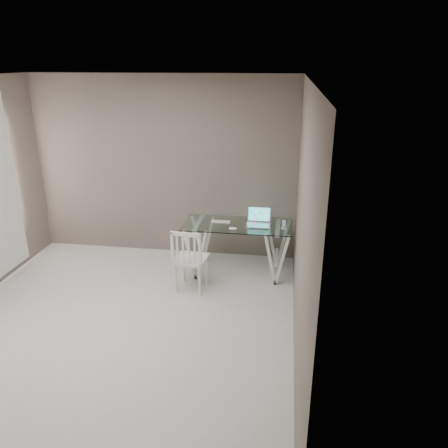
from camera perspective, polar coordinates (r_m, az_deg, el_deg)
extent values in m
plane|color=beige|center=(5.24, -13.98, -13.31)|extent=(4.50, 4.50, 0.00)
cube|color=white|center=(4.38, -17.15, 17.54)|extent=(4.00, 4.50, 0.02)
cube|color=#65584F|center=(6.67, -7.87, 7.28)|extent=(4.00, 0.02, 2.70)
cube|color=#65584F|center=(4.26, 10.10, -0.60)|extent=(0.02, 4.50, 2.70)
cube|color=silver|center=(6.03, 1.82, -0.05)|extent=(1.50, 0.70, 0.01)
cube|color=silver|center=(6.25, -3.23, -3.03)|extent=(0.24, 0.62, 0.72)
cube|color=silver|center=(6.14, 6.90, -3.61)|extent=(0.24, 0.62, 0.72)
cube|color=white|center=(5.74, -4.33, -4.60)|extent=(0.44, 0.44, 0.04)
cylinder|color=white|center=(5.75, -6.32, -7.11)|extent=(0.03, 0.03, 0.41)
cylinder|color=white|center=(5.65, -3.20, -7.52)|extent=(0.03, 0.03, 0.41)
cylinder|color=white|center=(6.02, -5.26, -5.72)|extent=(0.03, 0.03, 0.41)
cylinder|color=white|center=(5.93, -2.28, -6.08)|extent=(0.03, 0.03, 0.41)
cube|color=white|center=(5.48, -5.00, -3.28)|extent=(0.40, 0.07, 0.45)
cube|color=#B4B4B8|center=(5.98, 4.50, -0.16)|extent=(0.33, 0.23, 0.01)
cube|color=#19D899|center=(6.06, 4.62, 1.30)|extent=(0.33, 0.05, 0.22)
cube|color=silver|center=(6.10, -0.44, 0.30)|extent=(0.29, 0.12, 0.01)
ellipsoid|color=white|center=(5.81, 1.18, -0.60)|extent=(0.11, 0.07, 0.04)
cube|color=white|center=(5.91, 7.80, -0.52)|extent=(0.07, 0.07, 0.02)
cube|color=black|center=(5.90, 7.84, 0.08)|extent=(0.06, 0.03, 0.11)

